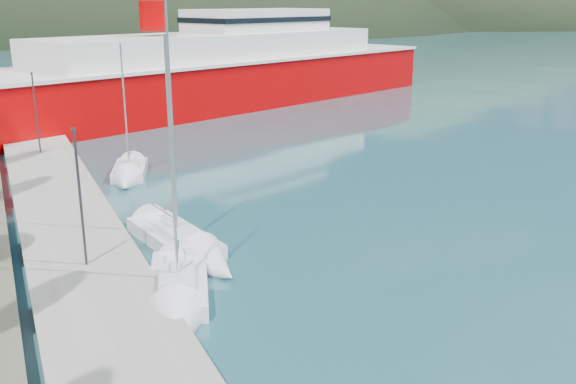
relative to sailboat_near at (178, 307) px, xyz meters
name	(u,v)px	position (x,y,z in m)	size (l,w,h in m)	color
ground	(55,66)	(6.22, 108.95, -0.32)	(1400.00, 1400.00, 0.00)	#215057
quay	(61,208)	(-2.78, 14.95, 0.08)	(5.00, 88.00, 0.80)	gray
lamp_posts	(78,189)	(-2.78, 5.47, 3.77)	(0.15, 46.39, 6.06)	#2D2D33
sailboat_near	(178,307)	(0.00, 0.00, 0.00)	(4.70, 8.54, 11.76)	silver
sailboat_mid	(195,252)	(2.31, 5.29, 0.00)	(4.04, 9.49, 13.25)	silver
sailboat_far	(128,177)	(2.20, 20.65, -0.03)	(4.07, 7.20, 10.09)	silver
ferry	(220,73)	(19.13, 49.75, 3.53)	(64.09, 36.08, 12.64)	#A90001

